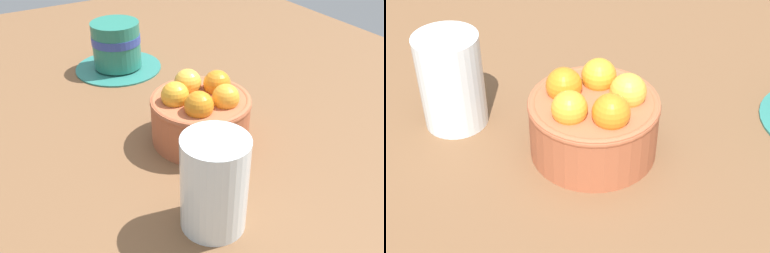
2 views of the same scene
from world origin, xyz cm
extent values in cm
cube|color=brown|center=(0.00, 0.00, -1.80)|extent=(143.52, 109.38, 3.59)
cylinder|color=#AD5938|center=(0.00, 0.00, 3.21)|extent=(13.41, 13.41, 6.42)
torus|color=#AD5938|center=(0.00, 0.00, 6.02)|extent=(13.61, 13.61, 1.00)
sphere|color=orange|center=(-2.78, -2.06, 7.25)|extent=(3.62, 3.62, 3.62)
sphere|color=orange|center=(1.10, -3.28, 7.25)|extent=(3.79, 3.79, 3.79)
sphere|color=gold|center=(3.46, 0.04, 7.25)|extent=(3.78, 3.78, 3.78)
sphere|color=gold|center=(1.03, 3.30, 7.25)|extent=(3.74, 3.74, 3.74)
sphere|color=orange|center=(-2.82, 2.00, 7.25)|extent=(3.78, 3.78, 3.78)
cylinder|color=silver|center=(-14.57, 7.32, 5.44)|extent=(7.06, 7.06, 10.88)
camera|label=1|loc=(-42.71, 26.58, 34.15)|focal=40.48mm
camera|label=2|loc=(-8.31, -46.98, 40.27)|focal=54.23mm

